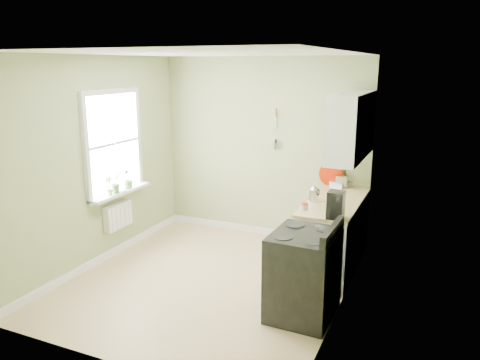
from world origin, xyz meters
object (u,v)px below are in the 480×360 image
at_px(stove, 304,274).
at_px(stand_mixer, 343,174).
at_px(kettle, 313,194).
at_px(coffee_maker, 336,205).

bearing_deg(stove, stand_mixer, 91.47).
height_order(stand_mixer, kettle, stand_mixer).
height_order(stove, kettle, kettle).
distance_m(stove, coffee_maker, 0.87).
relative_size(stove, kettle, 5.10).
relative_size(stand_mixer, coffee_maker, 1.36).
bearing_deg(coffee_maker, stove, -105.13).
bearing_deg(stand_mixer, stove, -88.53).
bearing_deg(stand_mixer, kettle, -100.87).
height_order(stove, coffee_maker, coffee_maker).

